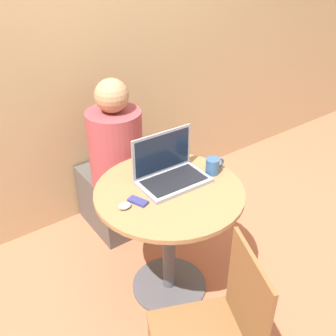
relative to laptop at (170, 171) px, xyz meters
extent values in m
plane|color=#B26042|center=(-0.06, -0.07, -0.80)|extent=(12.00, 12.00, 0.00)
cube|color=tan|center=(-0.06, 0.96, 0.50)|extent=(7.00, 0.05, 2.60)
cylinder|color=#4C4C51|center=(-0.06, -0.07, -0.79)|extent=(0.46, 0.46, 0.02)
cylinder|color=#4C4C51|center=(-0.06, -0.07, -0.43)|extent=(0.08, 0.08, 0.70)
cylinder|color=olive|center=(-0.06, -0.07, -0.07)|extent=(0.81, 0.81, 0.02)
cube|color=gray|center=(0.00, -0.04, -0.05)|extent=(0.38, 0.24, 0.02)
cube|color=black|center=(0.00, -0.04, -0.04)|extent=(0.34, 0.19, 0.00)
cube|color=gray|center=(0.00, 0.07, 0.08)|extent=(0.38, 0.02, 0.24)
cube|color=#141E33|center=(0.00, 0.07, 0.08)|extent=(0.35, 0.01, 0.21)
cube|color=navy|center=(-0.25, -0.07, -0.05)|extent=(0.08, 0.11, 0.02)
ellipsoid|color=#B2B2B7|center=(-0.33, -0.07, -0.04)|extent=(0.07, 0.05, 0.03)
cylinder|color=#335684|center=(0.24, -0.09, -0.01)|extent=(0.08, 0.08, 0.09)
torus|color=#335684|center=(0.29, -0.09, -0.01)|extent=(0.07, 0.01, 0.07)
cylinder|color=brown|center=(-0.12, -0.61, -0.59)|extent=(0.04, 0.04, 0.42)
cube|color=brown|center=(-0.18, -0.78, -0.14)|extent=(0.16, 0.35, 0.44)
cube|color=#4C4742|center=(-0.03, 0.67, -0.58)|extent=(0.34, 0.50, 0.44)
cylinder|color=#993D42|center=(-0.03, 0.55, -0.10)|extent=(0.35, 0.35, 0.52)
sphere|color=#A87A56|center=(-0.03, 0.55, 0.27)|extent=(0.21, 0.21, 0.21)
camera|label=1|loc=(-1.08, -1.46, 1.14)|focal=42.00mm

